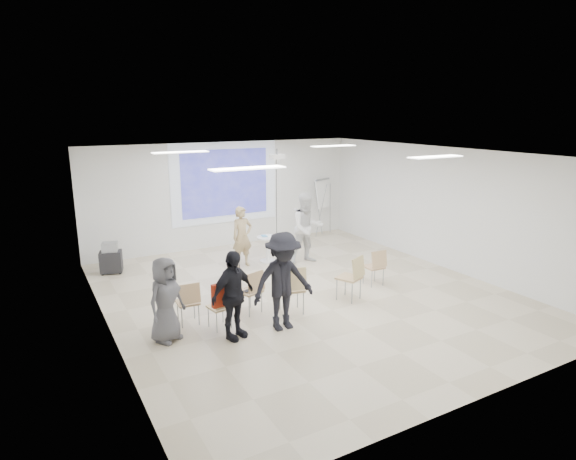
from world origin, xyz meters
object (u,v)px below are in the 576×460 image
pedestal_table (268,248)px  av_cart (111,259)px  chair_far_left (188,300)px  audience_mid (283,275)px  audience_left (233,289)px  audience_outer (165,295)px  chair_left_mid (221,304)px  laptop (249,289)px  chair_left_inner (252,288)px  chair_right_far (376,265)px  flipchart_easel (323,194)px  chair_right_inner (353,274)px  player_left (242,233)px  player_right (307,224)px  chair_center (293,286)px

pedestal_table → av_cart: av_cart is taller
chair_far_left → audience_mid: (1.44, -0.97, 0.53)m
audience_left → audience_outer: (-1.03, 0.48, -0.07)m
chair_left_mid → audience_mid: (0.98, -0.52, 0.55)m
chair_far_left → laptop: (1.21, -0.01, -0.02)m
pedestal_table → audience_outer: size_ratio=0.43×
chair_left_inner → audience_mid: size_ratio=0.43×
chair_right_far → audience_left: bearing=-165.2°
chair_right_far → flipchart_easel: (1.50, 4.47, 0.83)m
chair_right_inner → pedestal_table: bearing=71.5°
player_left → audience_outer: size_ratio=1.05×
audience_left → chair_far_left: bearing=99.0°
player_left → chair_far_left: player_left is taller
chair_left_inner → audience_outer: 1.81m
audience_mid → audience_outer: (-1.95, 0.56, -0.19)m
chair_right_far → chair_left_mid: bearing=-171.6°
chair_far_left → audience_left: audience_left is taller
player_right → laptop: size_ratio=6.36×
player_right → chair_right_far: player_right is taller
pedestal_table → laptop: size_ratio=2.21×
pedestal_table → chair_center: (-1.07, -3.19, 0.18)m
audience_left → av_cart: 4.87m
chair_far_left → player_right: bearing=32.8°
chair_left_inner → player_left: bearing=51.9°
audience_left → chair_right_far: bearing=-8.6°
audience_left → laptop: bearing=30.5°
chair_right_inner → laptop: chair_right_inner is taller
player_left → chair_right_inner: bearing=-77.4°
laptop → chair_left_mid: bearing=12.9°
flipchart_easel → chair_center: bearing=-148.1°
player_left → chair_center: (-0.37, -3.22, -0.30)m
pedestal_table → chair_center: 3.37m
chair_left_mid → av_cart: 4.41m
pedestal_table → laptop: bearing=-123.3°
chair_far_left → chair_left_inner: size_ratio=0.95×
chair_right_far → chair_right_inner: bearing=-153.0°
chair_far_left → chair_right_far: (4.31, -0.05, 0.01)m
chair_left_inner → flipchart_easel: (4.58, 4.52, 0.81)m
chair_center → flipchart_easel: size_ratio=0.54×
pedestal_table → player_left: player_left is taller
chair_far_left → chair_left_inner: 1.24m
player_right → chair_center: (-1.96, -2.70, -0.44)m
audience_left → chair_left_mid: bearing=75.9°
pedestal_table → av_cart: (-3.71, 1.10, -0.04)m
audience_left → audience_mid: size_ratio=0.89×
pedestal_table → audience_left: 4.38m
chair_center → chair_left_mid: bearing=-169.9°
chair_right_inner → audience_outer: bearing=154.0°
player_right → laptop: (-2.66, -2.20, -0.55)m
chair_far_left → chair_center: 1.97m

